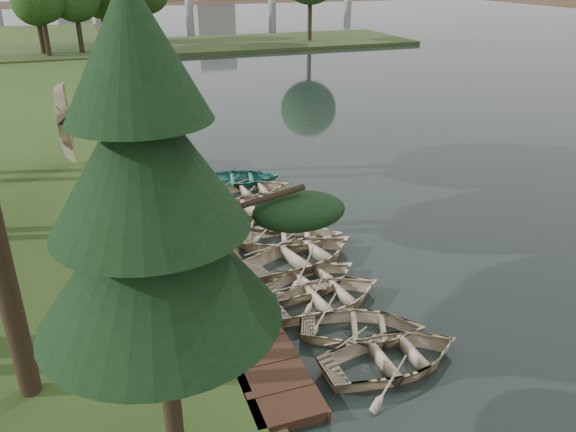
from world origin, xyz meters
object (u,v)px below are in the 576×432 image
object	(u,v)px
rowboat_2	(326,295)
stored_rowboat	(73,156)
pine_tree	(150,200)
rowboat_1	(363,325)
boardwalk	(211,254)
rowboat_0	(393,354)

from	to	relation	value
rowboat_2	stored_rowboat	distance (m)	15.94
rowboat_2	pine_tree	distance (m)	8.58
rowboat_1	pine_tree	world-z (taller)	pine_tree
boardwalk	stored_rowboat	distance (m)	11.37
boardwalk	rowboat_1	world-z (taller)	rowboat_1
boardwalk	pine_tree	bearing A→B (deg)	-106.14
stored_rowboat	pine_tree	world-z (taller)	pine_tree
rowboat_0	pine_tree	world-z (taller)	pine_tree
boardwalk	rowboat_1	distance (m)	6.23
rowboat_2	stored_rowboat	bearing A→B (deg)	16.83
boardwalk	pine_tree	distance (m)	10.52
rowboat_1	stored_rowboat	world-z (taller)	stored_rowboat
boardwalk	pine_tree	world-z (taller)	pine_tree
rowboat_1	boardwalk	bearing A→B (deg)	48.77
boardwalk	rowboat_2	bearing A→B (deg)	-58.75
stored_rowboat	rowboat_1	bearing A→B (deg)	-155.09
rowboat_0	rowboat_2	xyz separation A→B (m)	(-0.47, 2.96, -0.01)
rowboat_0	rowboat_2	distance (m)	3.00
boardwalk	rowboat_1	size ratio (longest dim) A/B	4.93
rowboat_1	stored_rowboat	bearing A→B (deg)	45.71
rowboat_0	rowboat_1	distance (m)	1.34
rowboat_0	rowboat_1	xyz separation A→B (m)	(-0.13, 1.33, -0.04)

